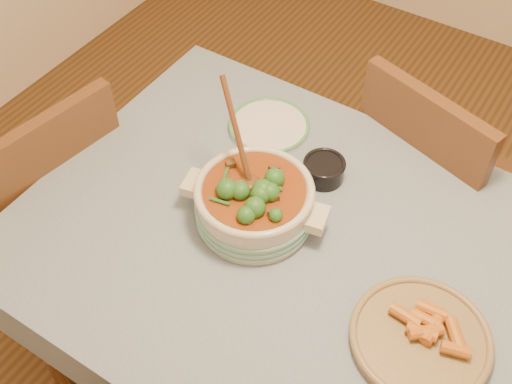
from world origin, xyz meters
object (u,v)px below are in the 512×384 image
at_px(stew_casserole, 254,200).
at_px(fried_plate, 421,337).
at_px(condiment_bowl, 324,169).
at_px(chair_left, 53,195).
at_px(chair_far, 429,177).
at_px(dining_table, 336,286).
at_px(white_plate, 269,126).

relative_size(stew_casserole, fried_plate, 1.18).
relative_size(condiment_bowl, chair_left, 0.15).
bearing_deg(chair_far, fried_plate, 124.00).
bearing_deg(dining_table, chair_left, -174.03).
relative_size(white_plate, fried_plate, 0.73).
height_order(condiment_bowl, chair_far, chair_far).
bearing_deg(dining_table, condiment_bowl, 126.85).
relative_size(fried_plate, chair_far, 0.35).
relative_size(stew_casserole, condiment_bowl, 2.80).
bearing_deg(chair_left, chair_far, 135.08).
bearing_deg(fried_plate, chair_left, -179.30).
distance_m(condiment_bowl, fried_plate, 0.54).
xyz_separation_m(dining_table, white_plate, (-0.41, 0.33, 0.10)).
xyz_separation_m(condiment_bowl, fried_plate, (0.43, -0.33, -0.01)).
relative_size(white_plate, condiment_bowl, 1.73).
bearing_deg(condiment_bowl, chair_left, -156.39).
relative_size(stew_casserole, chair_left, 0.42).
distance_m(white_plate, chair_left, 0.74).
relative_size(stew_casserole, white_plate, 1.61).
bearing_deg(stew_casserole, chair_far, 64.26).
distance_m(fried_plate, chair_far, 0.77).
bearing_deg(chair_left, stew_casserole, 108.34).
bearing_deg(chair_far, stew_casserole, 80.86).
bearing_deg(white_plate, stew_casserole, -64.42).
relative_size(dining_table, condiment_bowl, 12.02).
distance_m(dining_table, chair_left, 0.97).
xyz_separation_m(white_plate, condiment_bowl, (0.23, -0.09, 0.02)).
bearing_deg(white_plate, chair_far, 33.17).
bearing_deg(chair_left, fried_plate, 99.95).
distance_m(stew_casserole, white_plate, 0.35).
xyz_separation_m(fried_plate, chair_left, (-1.21, -0.01, -0.26)).
xyz_separation_m(condiment_bowl, chair_far, (0.21, 0.37, -0.26)).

